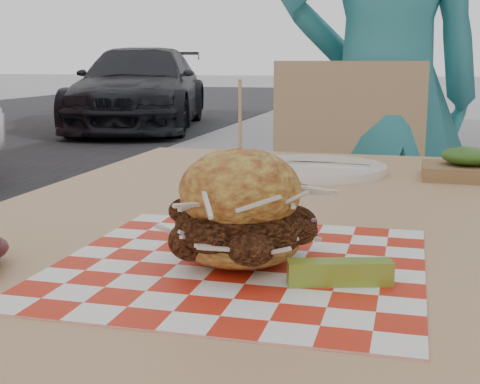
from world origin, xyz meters
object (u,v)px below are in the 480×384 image
at_px(car_dark, 141,88).
at_px(sandwich, 240,214).
at_px(patio_table, 274,268).
at_px(patio_chair, 339,209).
at_px(diner, 384,97).

xyz_separation_m(car_dark, sandwich, (3.57, -8.19, 0.24)).
bearing_deg(car_dark, sandwich, -79.45).
distance_m(patio_table, patio_chair, 0.93).
distance_m(diner, patio_chair, 0.38).
bearing_deg(sandwich, diner, 86.93).
height_order(car_dark, patio_chair, car_dark).
distance_m(patio_chair, sandwich, 1.19).
distance_m(patio_table, sandwich, 0.28).
distance_m(car_dark, patio_table, 8.70).
bearing_deg(patio_chair, diner, 61.27).
height_order(patio_table, sandwich, sandwich).
height_order(car_dark, patio_table, car_dark).
distance_m(car_dark, patio_chair, 7.87).
bearing_deg(patio_table, patio_chair, 90.57).
xyz_separation_m(patio_table, patio_chair, (-0.01, 0.92, -0.12)).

